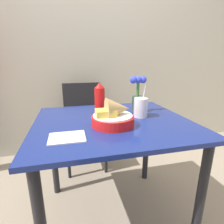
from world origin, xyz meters
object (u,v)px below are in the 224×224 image
object	(u,v)px
food_basket	(114,116)
ketchup_bottle	(100,99)
chair_far_window	(84,117)
drink_cup	(141,108)
flower_vase	(138,95)

from	to	relation	value
food_basket	ketchup_bottle	distance (m)	0.24
chair_far_window	ketchup_bottle	world-z (taller)	ketchup_bottle
chair_far_window	drink_cup	distance (m)	0.87
drink_cup	flower_vase	xyz separation A→B (m)	(0.02, 0.11, 0.06)
ketchup_bottle	drink_cup	size ratio (longest dim) A/B	1.05
food_basket	chair_far_window	bearing A→B (deg)	96.91
flower_vase	food_basket	bearing A→B (deg)	-135.39
chair_far_window	flower_vase	bearing A→B (deg)	-62.97
food_basket	flower_vase	xyz separation A→B (m)	(0.23, 0.22, 0.06)
chair_far_window	food_basket	world-z (taller)	food_basket
ketchup_bottle	flower_vase	world-z (taller)	flower_vase
chair_far_window	food_basket	bearing A→B (deg)	-83.09
food_basket	drink_cup	world-z (taller)	drink_cup
flower_vase	chair_far_window	bearing A→B (deg)	117.03
food_basket	drink_cup	xyz separation A→B (m)	(0.21, 0.11, 0.00)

